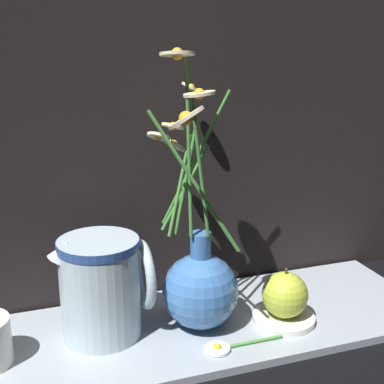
{
  "coord_description": "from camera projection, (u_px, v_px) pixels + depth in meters",
  "views": [
    {
      "loc": [
        -0.23,
        -0.68,
        0.43
      ],
      "look_at": [
        0.0,
        0.0,
        0.22
      ],
      "focal_mm": 50.0,
      "sensor_mm": 36.0,
      "label": 1
    }
  ],
  "objects": [
    {
      "name": "vase_with_flowers",
      "position": [
        200.0,
        281.0,
        0.78
      ],
      "size": [
        0.15,
        0.25,
        0.4
      ],
      "color": "#3F72B7",
      "rests_on": "shelf"
    },
    {
      "name": "loose_daisy",
      "position": [
        227.0,
        347.0,
        0.74
      ],
      "size": [
        0.12,
        0.04,
        0.01
      ],
      "color": "#4C8E3D",
      "rests_on": "shelf"
    },
    {
      "name": "saucer_plate",
      "position": [
        284.0,
        318.0,
        0.81
      ],
      "size": [
        0.09,
        0.09,
        0.01
      ],
      "color": "white",
      "rests_on": "shelf"
    },
    {
      "name": "ground_plane",
      "position": [
        189.0,
        332.0,
        0.81
      ],
      "size": [
        6.0,
        6.0,
        0.0
      ],
      "primitive_type": "plane",
      "color": "black"
    },
    {
      "name": "shelf",
      "position": [
        189.0,
        328.0,
        0.8
      ],
      "size": [
        0.77,
        0.24,
        0.01
      ],
      "color": "#9EA8B2",
      "rests_on": "ground_plane"
    },
    {
      "name": "orange_fruit",
      "position": [
        285.0,
        295.0,
        0.8
      ],
      "size": [
        0.07,
        0.07,
        0.08
      ],
      "color": "#B7C638",
      "rests_on": "saucer_plate"
    },
    {
      "name": "ceramic_pitcher",
      "position": [
        103.0,
        284.0,
        0.76
      ],
      "size": [
        0.14,
        0.12,
        0.16
      ],
      "color": "silver",
      "rests_on": "shelf"
    }
  ]
}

